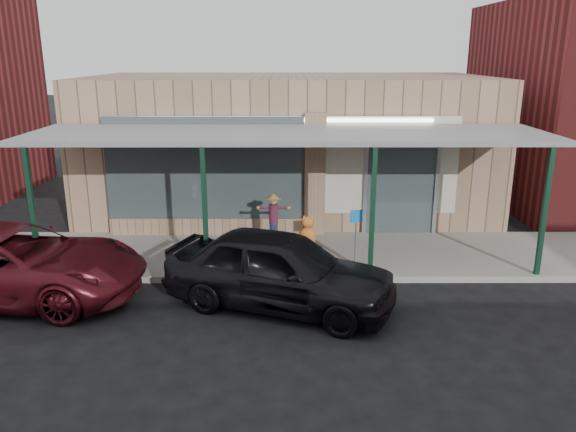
{
  "coord_description": "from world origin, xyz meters",
  "views": [
    {
      "loc": [
        -0.04,
        -9.43,
        4.86
      ],
      "look_at": [
        -0.01,
        2.6,
        1.36
      ],
      "focal_mm": 35.0,
      "sensor_mm": 36.0,
      "label": 1
    }
  ],
  "objects_px": {
    "barrel_pumpkin": "(275,245)",
    "handicap_sign": "(356,231)",
    "car_maroon": "(12,263)",
    "parked_sedan": "(280,269)",
    "barrel_scarecrow": "(274,230)"
  },
  "relations": [
    {
      "from": "barrel_scarecrow",
      "to": "barrel_pumpkin",
      "type": "xyz_separation_m",
      "value": [
        0.03,
        -0.48,
        -0.24
      ]
    },
    {
      "from": "barrel_pumpkin",
      "to": "parked_sedan",
      "type": "distance_m",
      "value": 2.65
    },
    {
      "from": "barrel_pumpkin",
      "to": "handicap_sign",
      "type": "height_order",
      "value": "handicap_sign"
    },
    {
      "from": "parked_sedan",
      "to": "handicap_sign",
      "type": "bearing_deg",
      "value": -25.0
    },
    {
      "from": "barrel_scarecrow",
      "to": "car_maroon",
      "type": "relative_size",
      "value": 0.26
    },
    {
      "from": "handicap_sign",
      "to": "parked_sedan",
      "type": "height_order",
      "value": "parked_sedan"
    },
    {
      "from": "barrel_pumpkin",
      "to": "parked_sedan",
      "type": "height_order",
      "value": "parked_sedan"
    },
    {
      "from": "barrel_scarecrow",
      "to": "barrel_pumpkin",
      "type": "distance_m",
      "value": 0.54
    },
    {
      "from": "handicap_sign",
      "to": "parked_sedan",
      "type": "xyz_separation_m",
      "value": [
        -1.68,
        -1.63,
        -0.26
      ]
    },
    {
      "from": "barrel_pumpkin",
      "to": "car_maroon",
      "type": "distance_m",
      "value": 5.75
    },
    {
      "from": "parked_sedan",
      "to": "car_maroon",
      "type": "height_order",
      "value": "parked_sedan"
    },
    {
      "from": "barrel_pumpkin",
      "to": "barrel_scarecrow",
      "type": "bearing_deg",
      "value": 94.12
    },
    {
      "from": "barrel_scarecrow",
      "to": "handicap_sign",
      "type": "distance_m",
      "value": 2.42
    },
    {
      "from": "handicap_sign",
      "to": "car_maroon",
      "type": "relative_size",
      "value": 0.26
    },
    {
      "from": "barrel_pumpkin",
      "to": "handicap_sign",
      "type": "xyz_separation_m",
      "value": [
        1.84,
        -0.99,
        0.66
      ]
    }
  ]
}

